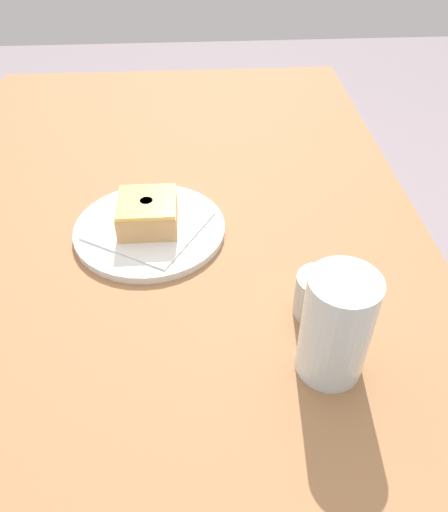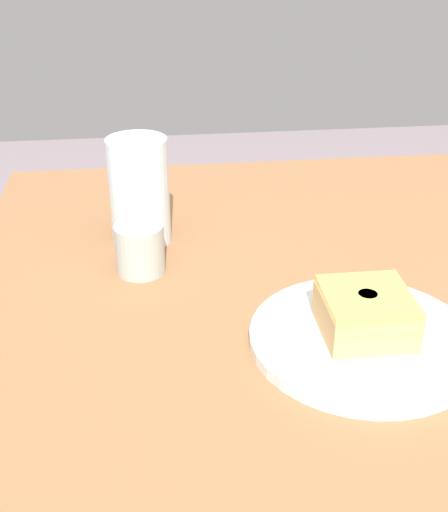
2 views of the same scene
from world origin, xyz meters
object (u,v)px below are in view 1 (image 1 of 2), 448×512
(plate_glazed_square, at_px, (150,229))
(donut_glazed_square, at_px, (148,213))
(water_glass, at_px, (336,327))
(sugar_jar, at_px, (318,295))

(plate_glazed_square, xyz_separation_m, donut_glazed_square, (0.00, 0.00, 0.03))
(water_glass, xyz_separation_m, sugar_jar, (0.08, -0.00, -0.04))
(donut_glazed_square, xyz_separation_m, sugar_jar, (-0.17, -0.21, -0.01))
(water_glass, height_order, sugar_jar, water_glass)
(water_glass, bearing_deg, donut_glazed_square, 39.74)
(donut_glazed_square, distance_m, water_glass, 0.33)
(sugar_jar, bearing_deg, plate_glazed_square, 51.05)
(plate_glazed_square, bearing_deg, donut_glazed_square, 90.00)
(water_glass, bearing_deg, plate_glazed_square, 39.74)
(sugar_jar, bearing_deg, donut_glazed_square, 51.05)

